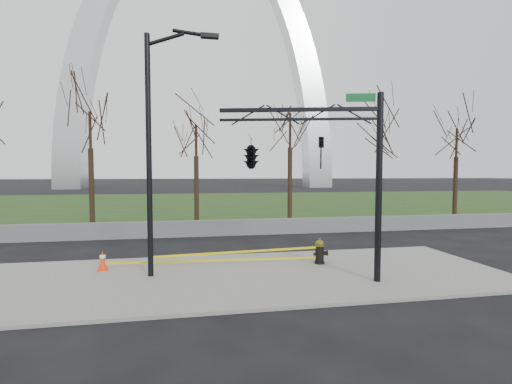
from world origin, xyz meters
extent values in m
plane|color=black|center=(0.00, 0.00, 0.00)|extent=(500.00, 500.00, 0.00)
cube|color=slate|center=(0.00, 0.00, 0.05)|extent=(18.00, 6.00, 0.10)
cube|color=#243A15|center=(0.00, 30.00, 0.03)|extent=(120.00, 40.00, 0.06)
cube|color=#59595B|center=(0.00, 8.00, 0.45)|extent=(60.00, 0.30, 0.90)
cylinder|color=black|center=(3.04, 0.91, 0.13)|extent=(0.38, 0.38, 0.07)
cylinder|color=black|center=(3.04, 0.91, 0.44)|extent=(0.29, 0.29, 0.68)
cylinder|color=black|center=(3.27, 0.87, 0.50)|extent=(0.25, 0.21, 0.18)
cylinder|color=black|center=(2.87, 0.94, 0.46)|extent=(0.13, 0.13, 0.11)
cylinder|color=olive|center=(3.04, 0.91, 0.80)|extent=(0.34, 0.34, 0.07)
ellipsoid|color=olive|center=(3.04, 0.91, 0.87)|extent=(0.32, 0.32, 0.24)
cylinder|color=olive|center=(3.04, 0.91, 1.01)|extent=(0.07, 0.07, 0.09)
cube|color=#FF340D|center=(-4.82, 1.41, 0.12)|extent=(0.39, 0.39, 0.04)
cone|color=#FF340D|center=(-4.82, 1.41, 0.46)|extent=(0.27, 0.27, 0.64)
cylinder|color=white|center=(-4.82, 1.41, 0.58)|extent=(0.20, 0.20, 0.10)
cylinder|color=black|center=(-3.06, 0.38, 4.00)|extent=(0.18, 0.18, 8.00)
cylinder|color=black|center=(-2.51, 0.38, 7.85)|extent=(1.26, 0.13, 0.56)
cylinder|color=black|center=(-1.66, 0.37, 8.10)|extent=(1.21, 0.13, 0.22)
cube|color=black|center=(-1.06, 0.37, 8.05)|extent=(0.60, 0.22, 0.14)
cylinder|color=black|center=(4.07, -1.46, 3.00)|extent=(0.20, 0.20, 6.00)
cube|color=black|center=(1.64, -0.88, 5.50)|extent=(4.89, 1.27, 0.12)
cube|color=black|center=(1.64, -0.88, 5.20)|extent=(4.88, 1.23, 0.08)
cube|color=#0C5926|center=(3.49, -1.32, 5.85)|extent=(0.88, 0.25, 0.25)
imported|color=black|center=(2.32, -1.04, 4.15)|extent=(0.21, 0.23, 1.00)
imported|color=black|center=(0.18, -0.53, 4.15)|extent=(1.09, 2.54, 1.00)
cube|color=yellow|center=(-0.01, 0.65, 0.72)|extent=(6.10, 0.54, 0.08)
cube|color=yellow|center=(-0.89, 1.16, 0.33)|extent=(7.86, 0.50, 0.08)
camera|label=1|loc=(-1.59, -11.39, 3.49)|focal=24.24mm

